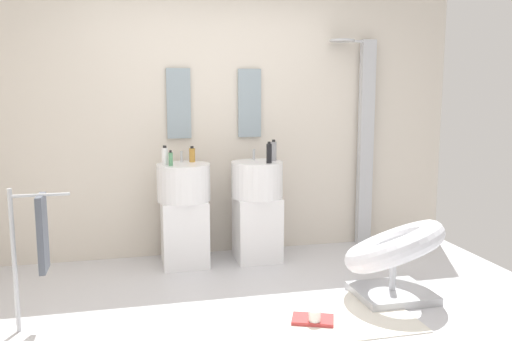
{
  "coord_description": "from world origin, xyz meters",
  "views": [
    {
      "loc": [
        -0.8,
        -3.38,
        1.56
      ],
      "look_at": [
        0.15,
        0.55,
        0.95
      ],
      "focal_mm": 37.34,
      "sensor_mm": 36.0,
      "label": 1
    }
  ],
  "objects": [
    {
      "name": "towel_rack",
      "position": [
        -1.39,
        0.17,
        0.63
      ],
      "size": [
        0.37,
        0.22,
        0.95
      ],
      "color": "#B7BABF",
      "rests_on": "ground_plane"
    },
    {
      "name": "pedestal_sink_left",
      "position": [
        -0.33,
        1.27,
        0.5
      ],
      "size": [
        0.47,
        0.47,
        1.02
      ],
      "color": "white",
      "rests_on": "ground_plane"
    },
    {
      "name": "ground_plane",
      "position": [
        0.0,
        0.0,
        -0.02
      ],
      "size": [
        4.8,
        3.6,
        0.04
      ],
      "primitive_type": "cube",
      "color": "silver"
    },
    {
      "name": "vanity_mirror_right",
      "position": [
        0.33,
        1.58,
        1.44
      ],
      "size": [
        0.22,
        0.03,
        0.64
      ],
      "primitive_type": "cube",
      "color": "#8C9EA8"
    },
    {
      "name": "lounge_chair",
      "position": [
        1.12,
        0.13,
        0.35
      ],
      "size": [
        1.1,
        1.1,
        0.65
      ],
      "color": "#B7BABF",
      "rests_on": "ground_plane"
    },
    {
      "name": "soap_bottle_grey",
      "position": [
        0.5,
        1.3,
        1.01
      ],
      "size": [
        0.06,
        0.06,
        0.19
      ],
      "color": "#99999E",
      "rests_on": "pedestal_sink_right"
    },
    {
      "name": "coffee_mug",
      "position": [
        0.37,
        -0.2,
        0.06
      ],
      "size": [
        0.08,
        0.08,
        0.1
      ],
      "primitive_type": "cylinder",
      "color": "white",
      "rests_on": "area_rug"
    },
    {
      "name": "rear_partition",
      "position": [
        0.0,
        1.65,
        1.3
      ],
      "size": [
        4.8,
        0.1,
        2.6
      ],
      "primitive_type": "cube",
      "color": "beige",
      "rests_on": "ground_plane"
    },
    {
      "name": "pedestal_sink_right",
      "position": [
        0.33,
        1.27,
        0.5
      ],
      "size": [
        0.47,
        0.47,
        1.02
      ],
      "color": "white",
      "rests_on": "ground_plane"
    },
    {
      "name": "soap_bottle_black",
      "position": [
        0.41,
        1.15,
        1.01
      ],
      "size": [
        0.05,
        0.05,
        0.19
      ],
      "color": "black",
      "rests_on": "pedestal_sink_right"
    },
    {
      "name": "soap_bottle_white",
      "position": [
        -0.5,
        1.23,
        1.0
      ],
      "size": [
        0.06,
        0.06,
        0.17
      ],
      "color": "white",
      "rests_on": "pedestal_sink_left"
    },
    {
      "name": "soap_bottle_blue",
      "position": [
        0.46,
        1.3,
        0.99
      ],
      "size": [
        0.04,
        0.04,
        0.16
      ],
      "color": "#4C72B7",
      "rests_on": "pedestal_sink_right"
    },
    {
      "name": "vanity_mirror_left",
      "position": [
        -0.33,
        1.58,
        1.44
      ],
      "size": [
        0.22,
        0.03,
        0.64
      ],
      "primitive_type": "cube",
      "color": "#8C9EA8"
    },
    {
      "name": "soap_bottle_green",
      "position": [
        -0.45,
        1.18,
        0.98
      ],
      "size": [
        0.04,
        0.04,
        0.13
      ],
      "color": "#59996B",
      "rests_on": "pedestal_sink_left"
    },
    {
      "name": "soap_bottle_amber",
      "position": [
        -0.24,
        1.39,
        0.98
      ],
      "size": [
        0.05,
        0.05,
        0.14
      ],
      "color": "#C68C38",
      "rests_on": "pedestal_sink_left"
    },
    {
      "name": "area_rug",
      "position": [
        0.51,
        -0.09,
        0.01
      ],
      "size": [
        1.16,
        0.79,
        0.01
      ],
      "primitive_type": "cube",
      "color": "white",
      "rests_on": "ground_plane"
    },
    {
      "name": "magazine_red",
      "position": [
        0.38,
        -0.15,
        0.02
      ],
      "size": [
        0.33,
        0.27,
        0.02
      ],
      "primitive_type": "cube",
      "rotation": [
        0.0,
        0.0,
        -0.39
      ],
      "color": "#B73838",
      "rests_on": "area_rug"
    },
    {
      "name": "shower_column",
      "position": [
        1.5,
        1.53,
        1.08
      ],
      "size": [
        0.49,
        0.24,
        2.05
      ],
      "color": "#B7BABF",
      "rests_on": "ground_plane"
    }
  ]
}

